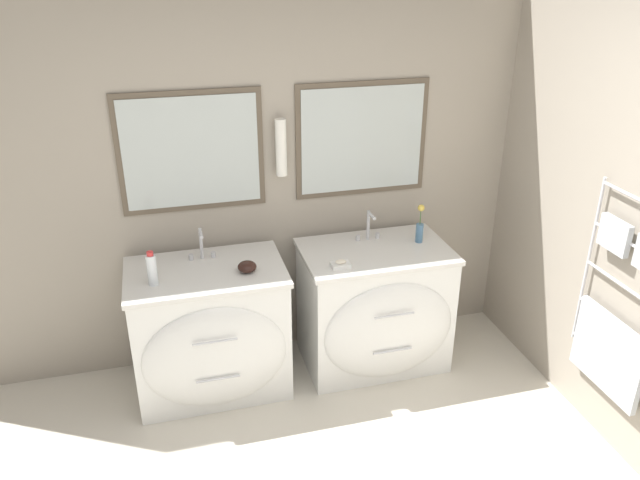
# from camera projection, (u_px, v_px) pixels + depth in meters

# --- Properties ---
(wall_back) EXTENTS (5.00, 0.15, 2.60)m
(wall_back) POSITION_uv_depth(u_px,v_px,m) (268.00, 174.00, 4.07)
(wall_back) COLOR #9E9384
(wall_back) RESTS_ON ground_plane
(wall_right) EXTENTS (0.13, 4.16, 2.60)m
(wall_right) POSITION_uv_depth(u_px,v_px,m) (616.00, 219.00, 3.44)
(wall_right) COLOR #9E9384
(wall_right) RESTS_ON ground_plane
(vanity_left) EXTENTS (0.97, 0.70, 0.86)m
(vanity_left) POSITION_uv_depth(u_px,v_px,m) (211.00, 332.00, 3.96)
(vanity_left) COLOR white
(vanity_left) RESTS_ON ground_plane
(vanity_right) EXTENTS (0.97, 0.70, 0.86)m
(vanity_right) POSITION_uv_depth(u_px,v_px,m) (376.00, 308.00, 4.22)
(vanity_right) COLOR white
(vanity_right) RESTS_ON ground_plane
(faucet_left) EXTENTS (0.17, 0.13, 0.21)m
(faucet_left) POSITION_uv_depth(u_px,v_px,m) (201.00, 245.00, 3.90)
(faucet_left) COLOR silver
(faucet_left) RESTS_ON vanity_left
(faucet_right) EXTENTS (0.17, 0.13, 0.21)m
(faucet_right) POSITION_uv_depth(u_px,v_px,m) (369.00, 226.00, 4.16)
(faucet_right) COLOR silver
(faucet_right) RESTS_ON vanity_right
(toiletry_bottle) EXTENTS (0.06, 0.06, 0.21)m
(toiletry_bottle) POSITION_uv_depth(u_px,v_px,m) (152.00, 269.00, 3.61)
(toiletry_bottle) COLOR silver
(toiletry_bottle) RESTS_ON vanity_left
(amenity_bowl) EXTENTS (0.12, 0.12, 0.07)m
(amenity_bowl) POSITION_uv_depth(u_px,v_px,m) (247.00, 267.00, 3.78)
(amenity_bowl) COLOR black
(amenity_bowl) RESTS_ON vanity_left
(flower_vase) EXTENTS (0.05, 0.05, 0.27)m
(flower_vase) POSITION_uv_depth(u_px,v_px,m) (420.00, 227.00, 4.14)
(flower_vase) COLOR teal
(flower_vase) RESTS_ON vanity_right
(soap_dish) EXTENTS (0.12, 0.08, 0.04)m
(soap_dish) POSITION_uv_depth(u_px,v_px,m) (341.00, 264.00, 3.85)
(soap_dish) COLOR white
(soap_dish) RESTS_ON vanity_right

